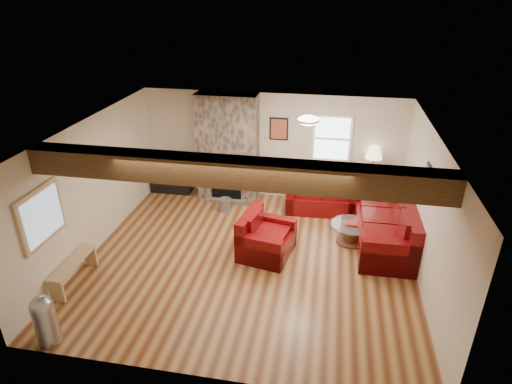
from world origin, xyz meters
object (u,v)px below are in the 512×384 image
(loveseat, at_px, (321,193))
(floor_lamp, at_px, (374,156))
(sofa_three, at_px, (384,220))
(coffee_table, at_px, (351,233))
(armchair_red, at_px, (267,235))
(tv_cabinet, at_px, (172,182))
(television, at_px, (171,165))

(loveseat, xyz_separation_m, floor_lamp, (1.08, 0.32, 0.85))
(sofa_three, height_order, coffee_table, sofa_three)
(armchair_red, relative_size, tv_cabinet, 1.05)
(coffee_table, relative_size, floor_lamp, 0.56)
(sofa_three, bearing_deg, armchair_red, -69.19)
(television, bearing_deg, loveseat, -4.68)
(sofa_three, relative_size, television, 3.32)
(coffee_table, xyz_separation_m, television, (-4.31, 1.59, 0.49))
(loveseat, distance_m, floor_lamp, 1.41)
(loveseat, relative_size, television, 2.10)
(loveseat, distance_m, coffee_table, 1.46)
(tv_cabinet, height_order, television, television)
(loveseat, height_order, coffee_table, loveseat)
(television, bearing_deg, armchair_red, -40.19)
(coffee_table, bearing_deg, armchair_red, -155.68)
(loveseat, distance_m, armchair_red, 2.21)
(loveseat, distance_m, television, 3.68)
(sofa_three, distance_m, tv_cabinet, 5.14)
(sofa_three, height_order, loveseat, sofa_three)
(tv_cabinet, height_order, floor_lamp, floor_lamp)
(armchair_red, bearing_deg, tv_cabinet, 61.00)
(floor_lamp, bearing_deg, television, -179.76)
(tv_cabinet, bearing_deg, sofa_three, -16.26)
(armchair_red, height_order, television, television)
(armchair_red, height_order, floor_lamp, floor_lamp)
(armchair_red, distance_m, television, 3.59)
(tv_cabinet, distance_m, floor_lamp, 4.85)
(coffee_table, xyz_separation_m, tv_cabinet, (-4.31, 1.59, 0.04))
(coffee_table, height_order, tv_cabinet, tv_cabinet)
(coffee_table, bearing_deg, floor_lamp, 75.24)
(coffee_table, xyz_separation_m, floor_lamp, (0.43, 1.61, 1.06))
(sofa_three, xyz_separation_m, floor_lamp, (-0.19, 1.46, 0.79))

